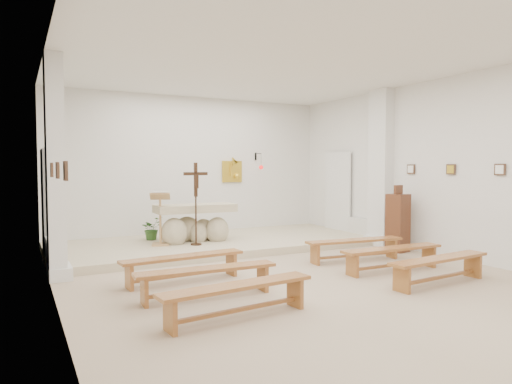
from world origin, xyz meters
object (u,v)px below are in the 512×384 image
lectern (160,219)px  bench_left_third (238,293)px  bench_right_front (355,245)px  bench_right_second (392,253)px  bench_right_third (440,264)px  bench_left_second (207,275)px  crucifix_stand (196,198)px  donation_pedestal (398,222)px  bench_left_front (183,262)px  altar (194,226)px

lectern → bench_left_third: size_ratio=0.57×
bench_right_front → bench_right_second: size_ratio=1.01×
bench_right_third → bench_right_second: bearing=85.8°
bench_right_front → bench_left_third: bearing=-143.0°
bench_left_second → bench_right_second: 3.35m
bench_right_second → bench_left_second: bearing=-177.9°
bench_right_front → crucifix_stand: bearing=143.0°
bench_right_front → donation_pedestal: bearing=20.2°
lectern → bench_right_third: (2.98, -4.48, -0.40)m
bench_left_second → bench_left_third: size_ratio=1.00×
lectern → bench_left_front: bearing=-79.4°
bench_left_second → altar: bearing=74.7°
bench_left_third → bench_right_third: size_ratio=1.00×
crucifix_stand → altar: bearing=73.5°
crucifix_stand → bench_left_third: size_ratio=0.87×
lectern → bench_right_second: lectern is taller
crucifix_stand → bench_left_front: bearing=-115.6°
bench_left_front → bench_left_second: bearing=-94.3°
donation_pedestal → bench_left_third: size_ratio=0.71×
donation_pedestal → crucifix_stand: bearing=142.7°
bench_left_front → bench_right_front: bearing=-4.3°
donation_pedestal → bench_left_third: 5.30m
bench_right_front → bench_left_second: size_ratio=1.01×
lectern → donation_pedestal: donation_pedestal is taller
crucifix_stand → bench_right_second: crucifix_stand is taller
lectern → crucifix_stand: 0.85m
bench_left_third → lectern: bearing=79.9°
donation_pedestal → bench_right_front: donation_pedestal is taller
altar → bench_right_front: size_ratio=0.89×
bench_left_front → bench_right_second: size_ratio=1.00×
altar → bench_left_front: altar is taller
bench_left_front → bench_right_second: same height
altar → donation_pedestal: size_ratio=1.25×
crucifix_stand → bench_left_third: crucifix_stand is taller
crucifix_stand → bench_right_second: bearing=-54.9°
bench_right_second → bench_left_front: bearing=165.9°
altar → bench_left_second: altar is taller
altar → crucifix_stand: 0.79m
lectern → bench_left_second: bearing=-77.2°
crucifix_stand → bench_right_third: crucifix_stand is taller
bench_right_second → bench_left_third: size_ratio=0.99×
altar → bench_right_front: bearing=-48.9°
donation_pedestal → lectern: bearing=143.1°
lectern → donation_pedestal: size_ratio=0.81×
donation_pedestal → bench_right_front: bearing=-177.0°
bench_right_front → lectern: bearing=146.5°
bench_right_front → bench_right_third: (0.00, -1.94, 0.00)m
bench_left_front → bench_left_second: (0.00, -0.97, 0.00)m
lectern → donation_pedestal: bearing=-7.7°
donation_pedestal → bench_left_front: (-4.78, -0.34, -0.31)m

